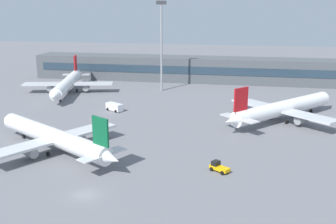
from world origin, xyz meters
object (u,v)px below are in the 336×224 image
Objects in this scene: floodlight_tower_west at (161,40)px; airplane_mid at (284,108)px; baggage_tug_yellow at (219,167)px; service_van_white at (114,107)px; airplane_far at (67,84)px; airplane_near at (52,136)px.

airplane_mid is at bearing -38.29° from floodlight_tower_west.
floodlight_tower_west is at bearing 109.95° from baggage_tug_yellow.
service_van_white is (-44.78, 0.86, -2.05)m from airplane_mid.
airplane_mid is 69.71m from airplane_far.
airplane_near is 54.93m from airplane_far.
baggage_tug_yellow is (53.02, -55.46, -2.37)m from airplane_far.
airplane_near is at bearing -146.20° from airplane_mid.
airplane_far reaches higher than airplane_mid.
airplane_far is 76.77m from baggage_tug_yellow.
airplane_far is at bearing 163.55° from airplane_mid.
airplane_mid is 44.83m from service_van_white.
floodlight_tower_west is at bearing 141.71° from airplane_mid.
baggage_tug_yellow is at bearing -7.23° from airplane_near.
airplane_mid is at bearing 68.83° from baggage_tug_yellow.
airplane_near is at bearing -94.05° from service_van_white.
airplane_mid is 0.81× the size of airplane_far.
airplane_far is 33.77m from floodlight_tower_west.
airplane_mid is at bearing -16.45° from airplane_far.
service_van_white is 0.19× the size of floodlight_tower_west.
service_van_white is at bearing 85.95° from airplane_near.
airplane_far reaches higher than airplane_near.
airplane_mid is at bearing 33.80° from airplane_near.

